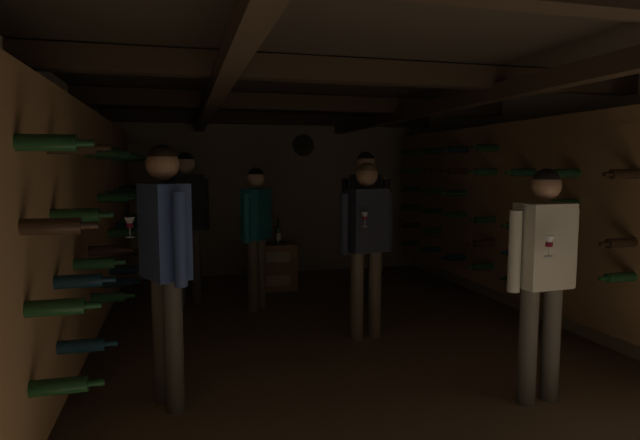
{
  "coord_description": "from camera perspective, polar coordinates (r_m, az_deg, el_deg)",
  "views": [
    {
      "loc": [
        -1.31,
        -4.56,
        1.59
      ],
      "look_at": [
        -0.1,
        0.0,
        1.11
      ],
      "focal_mm": 29.6,
      "sensor_mm": 36.0,
      "label": 1
    }
  ],
  "objects": [
    {
      "name": "person_host_center",
      "position": [
        4.84,
        5.05,
        -1.45
      ],
      "size": [
        0.53,
        0.37,
        1.63
      ],
      "color": "brown",
      "rests_on": "ground_plane"
    },
    {
      "name": "person_guest_near_left",
      "position": [
        3.56,
        -16.42,
        -3.08
      ],
      "size": [
        0.42,
        0.5,
        1.73
      ],
      "color": "#4C473D",
      "rests_on": "ground_plane"
    },
    {
      "name": "display_bottle",
      "position": [
        6.78,
        -4.56,
        -1.49
      ],
      "size": [
        0.08,
        0.08,
        0.35
      ],
      "color": "#143819",
      "rests_on": "wine_crate_stack"
    },
    {
      "name": "person_guest_far_left",
      "position": [
        6.15,
        -14.22,
        0.75
      ],
      "size": [
        0.5,
        0.34,
        1.75
      ],
      "color": "#4C473D",
      "rests_on": "ground_plane"
    },
    {
      "name": "ground_plane",
      "position": [
        5.0,
        1.2,
        -12.76
      ],
      "size": [
        8.4,
        8.4,
        0.0
      ],
      "primitive_type": "plane",
      "color": "#8C7051"
    },
    {
      "name": "person_guest_rear_center",
      "position": [
        5.87,
        -6.9,
        -0.55
      ],
      "size": [
        0.37,
        0.46,
        1.58
      ],
      "color": "brown",
      "rests_on": "ground_plane"
    },
    {
      "name": "person_guest_near_right",
      "position": [
        3.81,
        22.96,
        -4.4
      ],
      "size": [
        0.54,
        0.34,
        1.58
      ],
      "color": "#4C473D",
      "rests_on": "ground_plane"
    },
    {
      "name": "room_shell",
      "position": [
        5.01,
        0.4,
        3.74
      ],
      "size": [
        4.72,
        6.52,
        2.41
      ],
      "color": "beige",
      "rests_on": "ground_plane"
    },
    {
      "name": "person_guest_far_right",
      "position": [
        5.94,
        4.92,
        0.78
      ],
      "size": [
        0.5,
        0.34,
        1.76
      ],
      "color": "#2D2D33",
      "rests_on": "ground_plane"
    },
    {
      "name": "wine_crate_stack",
      "position": [
        6.9,
        -4.82,
        -5.02
      ],
      "size": [
        0.52,
        0.35,
        0.6
      ],
      "color": "#A37547",
      "rests_on": "ground_plane"
    }
  ]
}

